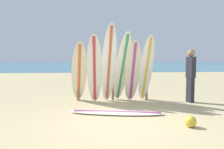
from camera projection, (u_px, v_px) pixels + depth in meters
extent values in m
plane|color=tan|center=(120.00, 125.00, 4.76)|extent=(120.00, 120.00, 0.00)
cube|color=teal|center=(94.00, 64.00, 62.35)|extent=(120.00, 80.00, 0.01)
cylinder|color=olive|center=(78.00, 84.00, 7.50)|extent=(0.09, 0.09, 1.13)
cylinder|color=olive|center=(113.00, 84.00, 7.61)|extent=(0.09, 0.09, 1.13)
cylinder|color=olive|center=(147.00, 84.00, 7.73)|extent=(0.09, 0.09, 1.13)
cylinder|color=olive|center=(113.00, 72.00, 7.58)|extent=(2.53, 0.08, 0.08)
ellipsoid|color=beige|center=(79.00, 72.00, 7.20)|extent=(0.64, 1.05, 2.02)
cube|color=#CC5933|center=(79.00, 72.00, 7.20)|extent=(0.22, 0.92, 1.87)
ellipsoid|color=silver|center=(94.00, 69.00, 7.08)|extent=(0.54, 0.62, 2.26)
cube|color=#B73338|center=(94.00, 69.00, 7.08)|extent=(0.12, 0.56, 2.09)
ellipsoid|color=white|center=(109.00, 64.00, 7.11)|extent=(0.62, 0.86, 2.60)
cube|color=#CC5933|center=(109.00, 64.00, 7.11)|extent=(0.21, 0.74, 2.40)
ellipsoid|color=white|center=(122.00, 68.00, 7.18)|extent=(0.70, 1.22, 2.33)
cube|color=#388C59|center=(122.00, 68.00, 7.18)|extent=(0.30, 1.06, 2.15)
ellipsoid|color=beige|center=(133.00, 71.00, 7.24)|extent=(0.61, 0.74, 2.07)
cube|color=#A53F8C|center=(133.00, 71.00, 7.24)|extent=(0.17, 0.65, 1.91)
ellipsoid|color=white|center=(146.00, 69.00, 7.29)|extent=(0.57, 0.93, 2.24)
cube|color=gold|center=(146.00, 69.00, 7.29)|extent=(0.18, 0.83, 2.07)
ellipsoid|color=silver|center=(117.00, 113.00, 5.72)|extent=(2.55, 1.00, 0.07)
cube|color=#A53F8C|center=(117.00, 113.00, 5.72)|extent=(2.27, 0.55, 0.08)
cube|color=#26262D|center=(190.00, 90.00, 7.23)|extent=(0.22, 0.27, 0.83)
cube|color=#26262D|center=(191.00, 67.00, 7.18)|extent=(0.26, 0.33, 0.70)
sphere|color=#997051|center=(191.00, 53.00, 7.14)|extent=(0.24, 0.24, 0.24)
cube|color=#333842|center=(132.00, 68.00, 29.76)|extent=(0.99, 2.41, 0.35)
cube|color=silver|center=(132.00, 65.00, 29.73)|extent=(0.67, 0.87, 0.36)
sphere|color=gold|center=(190.00, 121.00, 4.61)|extent=(0.25, 0.25, 0.25)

